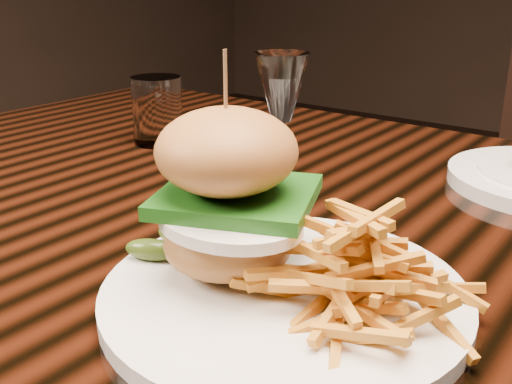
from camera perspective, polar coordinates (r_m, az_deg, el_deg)
The scene contains 4 objects.
dining_table at distance 0.69m, azimuth 9.33°, elevation -8.66°, with size 1.60×0.90×0.75m.
burger_plate at distance 0.48m, azimuth 2.37°, elevation -4.77°, with size 0.30×0.30×0.20m.
wine_glass at distance 0.70m, azimuth 2.47°, elevation 9.39°, with size 0.06×0.06×0.17m.
water_tumbler at distance 0.95m, azimuth -9.37°, elevation 7.68°, with size 0.08×0.08×0.10m, color white.
Camera 1 is at (0.27, -0.54, 1.01)m, focal length 42.00 mm.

